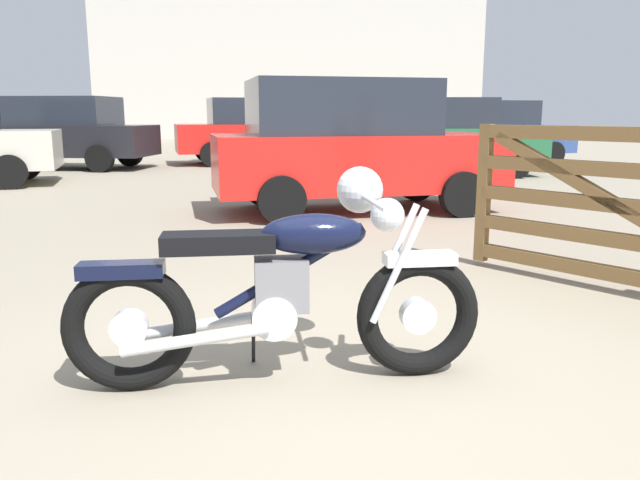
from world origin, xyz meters
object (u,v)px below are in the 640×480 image
vintage_motorcycle (288,286)px  white_estate_far (443,137)px  silver_sedan_mid (51,130)px  dark_sedan_left (268,128)px  red_hatchback_near (491,133)px  blue_hatchback_right (351,145)px

vintage_motorcycle → white_estate_far: bearing=67.7°
silver_sedan_mid → dark_sedan_left: bearing=24.0°
white_estate_far → red_hatchback_near: size_ratio=0.96×
vintage_motorcycle → white_estate_far: size_ratio=0.49×
white_estate_far → silver_sedan_mid: bearing=167.3°
blue_hatchback_right → silver_sedan_mid: size_ratio=0.82×
blue_hatchback_right → red_hatchback_near: blue_hatchback_right is taller
red_hatchback_near → blue_hatchback_right: bearing=-131.8°
blue_hatchback_right → dark_sedan_left: bearing=89.0°
white_estate_far → dark_sedan_left: 5.32m
silver_sedan_mid → vintage_motorcycle: bearing=-57.1°
blue_hatchback_right → white_estate_far: blue_hatchback_right is taller
silver_sedan_mid → red_hatchback_near: bearing=12.9°
blue_hatchback_right → vintage_motorcycle: bearing=-109.0°
vintage_motorcycle → red_hatchback_near: size_ratio=0.47×
vintage_motorcycle → silver_sedan_mid: size_ratio=0.42×
vintage_motorcycle → silver_sedan_mid: silver_sedan_mid is taller
silver_sedan_mid → blue_hatchback_right: bearing=-38.8°
red_hatchback_near → dark_sedan_left: bearing=161.7°
white_estate_far → red_hatchback_near: (2.14, 2.85, 0.00)m
vintage_motorcycle → white_estate_far: white_estate_far is taller
blue_hatchback_right → silver_sedan_mid: 9.88m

